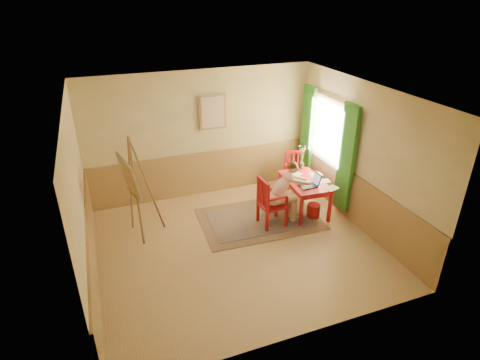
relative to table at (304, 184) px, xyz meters
name	(u,v)px	position (x,y,z in m)	size (l,w,h in m)	color
room	(238,177)	(-1.73, -0.70, 0.77)	(5.04, 4.54, 2.84)	tan
wainscot	(224,202)	(-1.73, 0.10, -0.13)	(5.00, 4.50, 1.00)	#A78250
window	(326,141)	(0.69, 0.40, 0.71)	(0.12, 2.01, 2.20)	white
wall_portrait	(213,112)	(-1.48, 1.50, 1.27)	(0.60, 0.05, 0.76)	#9E8158
rug	(259,219)	(-1.00, -0.01, -0.62)	(2.47, 1.71, 0.02)	#8C7251
table	(304,184)	(0.00, 0.00, 0.00)	(0.79, 1.24, 0.72)	red
chair_left	(270,202)	(-0.90, -0.26, -0.12)	(0.50, 0.48, 1.03)	red
chair_back	(294,173)	(0.22, 0.85, -0.15)	(0.53, 0.55, 0.96)	red
figure	(284,190)	(-0.59, -0.24, 0.08)	(0.96, 0.42, 1.29)	beige
laptop	(311,184)	(-0.02, -0.27, 0.14)	(0.42, 0.26, 0.25)	#1E2338
papers	(316,179)	(0.24, -0.05, 0.09)	(0.69, 1.09, 0.00)	white
vase	(302,158)	(0.21, 0.54, 0.33)	(0.21, 0.26, 0.52)	#3F724C
wastebasket	(313,211)	(0.08, -0.30, -0.49)	(0.27, 0.27, 0.29)	red
easel	(132,180)	(-3.39, 0.29, 0.55)	(0.74, 0.90, 2.00)	brown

